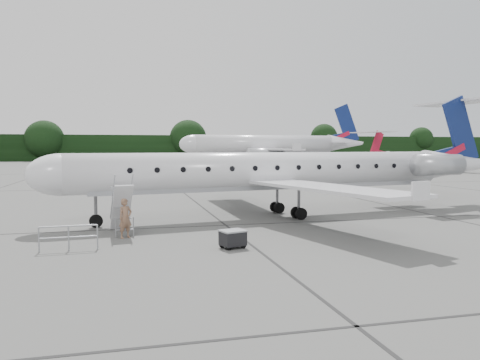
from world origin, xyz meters
name	(u,v)px	position (x,y,z in m)	size (l,w,h in m)	color
ground	(323,232)	(0.00, 0.00, 0.00)	(320.00, 320.00, 0.00)	#5A5A57
treeline	(155,148)	(0.00, 130.00, 4.00)	(260.00, 4.00, 8.00)	black
main_regional_jet	(272,153)	(-0.88, 5.49, 3.83)	(29.85, 21.49, 7.65)	silver
airstair	(122,209)	(-9.51, 2.03, 1.20)	(0.85, 2.15, 2.40)	silver
passenger	(125,218)	(-9.34, 0.82, 0.91)	(0.66, 0.43, 1.82)	brown
safety_railing	(69,239)	(-11.55, -1.37, 0.50)	(2.20, 0.08, 1.00)	#909398
baggage_cart	(233,238)	(-5.07, -2.43, 0.40)	(0.93, 0.75, 0.81)	black
bg_narrowbody	(264,135)	(17.85, 69.20, 6.55)	(36.51, 26.29, 13.11)	silver
bg_regional_right	(428,152)	(42.84, 51.56, 3.39)	(25.83, 18.60, 6.78)	silver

